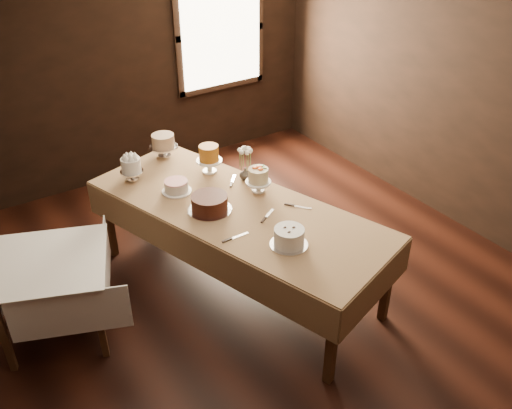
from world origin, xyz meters
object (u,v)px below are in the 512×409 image
at_px(cake_meringue, 132,170).
at_px(flower_vase, 245,174).
at_px(cake_lattice, 176,187).
at_px(cake_chocolate, 210,204).
at_px(cake_server_e, 240,235).
at_px(cake_flowers, 258,181).
at_px(cake_swirl, 289,238).
at_px(display_table, 236,213).
at_px(side_table, 50,270).
at_px(cake_speckled, 164,147).
at_px(cake_server_a, 269,213).
at_px(cake_server_c, 203,196).
at_px(cake_server_b, 303,207).
at_px(cake_caramel, 209,160).
at_px(cake_server_d, 233,178).

relative_size(cake_meringue, flower_vase, 2.11).
relative_size(cake_lattice, cake_chocolate, 0.71).
bearing_deg(cake_meringue, cake_server_e, -75.15).
xyz_separation_m(cake_flowers, cake_swirl, (-0.26, -0.82, -0.03)).
bearing_deg(display_table, cake_flowers, 21.05).
height_order(side_table, cake_speckled, cake_speckled).
xyz_separation_m(side_table, cake_swirl, (1.59, -0.99, 0.27)).
height_order(cake_server_e, flower_vase, flower_vase).
height_order(cake_swirl, cake_server_e, cake_swirl).
distance_m(cake_meringue, cake_server_a, 1.40).
bearing_deg(cake_server_c, cake_server_e, 163.45).
height_order(cake_swirl, cake_server_b, cake_swirl).
xyz_separation_m(display_table, cake_caramel, (0.12, 0.68, 0.19)).
relative_size(display_table, cake_server_a, 12.24).
relative_size(cake_chocolate, cake_flowers, 1.78).
bearing_deg(cake_server_c, display_table, -166.80).
distance_m(display_table, cake_chocolate, 0.27).
distance_m(cake_lattice, cake_flowers, 0.74).
distance_m(cake_server_b, flower_vase, 0.71).
bearing_deg(side_table, cake_server_a, -17.14).
distance_m(display_table, cake_meringue, 1.11).
xyz_separation_m(cake_swirl, cake_server_d, (0.20, 1.14, -0.07)).
bearing_deg(cake_server_d, cake_server_c, 148.53).
bearing_deg(cake_server_e, cake_meringue, 104.25).
xyz_separation_m(cake_meringue, cake_server_d, (0.79, -0.50, -0.10)).
xyz_separation_m(display_table, cake_swirl, (0.04, -0.70, 0.14)).
xyz_separation_m(cake_swirl, cake_server_b, (0.43, 0.37, -0.07)).
bearing_deg(cake_meringue, cake_server_b, -51.08).
xyz_separation_m(cake_swirl, cake_server_c, (-0.19, 1.01, -0.07)).
distance_m(cake_swirl, cake_server_d, 1.16).
bearing_deg(cake_caramel, cake_server_c, -126.65).
xyz_separation_m(side_table, cake_flowers, (1.85, -0.17, 0.30)).
bearing_deg(cake_server_d, cake_server_e, -167.67).
bearing_deg(flower_vase, cake_caramel, 123.76).
distance_m(display_table, flower_vase, 0.51).
bearing_deg(cake_meringue, cake_chocolate, -68.86).
distance_m(cake_chocolate, flower_vase, 0.62).
distance_m(cake_swirl, flower_vase, 1.11).
height_order(cake_flowers, flower_vase, cake_flowers).
height_order(display_table, cake_server_c, cake_server_c).
bearing_deg(cake_swirl, cake_caramel, 86.71).
xyz_separation_m(cake_server_a, cake_server_d, (0.06, 0.68, 0.00)).
xyz_separation_m(cake_server_b, flower_vase, (-0.14, 0.70, 0.05)).
relative_size(cake_server_a, flower_vase, 2.04).
bearing_deg(side_table, cake_caramel, 13.19).
distance_m(cake_speckled, cake_swirl, 1.93).
bearing_deg(cake_server_a, cake_server_c, 89.26).
bearing_deg(cake_chocolate, cake_caramel, 60.68).
bearing_deg(cake_chocolate, cake_server_d, 38.56).
height_order(cake_lattice, cake_flowers, cake_flowers).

